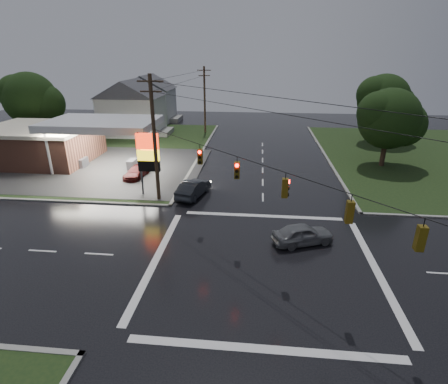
# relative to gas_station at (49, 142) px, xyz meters

# --- Properties ---
(ground) EXTENTS (120.00, 120.00, 0.00)m
(ground) POSITION_rel_gas_station_xyz_m (25.68, -19.70, -2.55)
(ground) COLOR black
(ground) RESTS_ON ground
(grass_nw) EXTENTS (36.00, 36.00, 0.08)m
(grass_nw) POSITION_rel_gas_station_xyz_m (-0.32, 6.30, -2.51)
(grass_nw) COLOR black
(grass_nw) RESTS_ON ground
(gas_station) EXTENTS (26.20, 18.00, 5.60)m
(gas_station) POSITION_rel_gas_station_xyz_m (0.00, 0.00, 0.00)
(gas_station) COLOR #2D2D2D
(gas_station) RESTS_ON ground
(pylon_sign) EXTENTS (2.00, 0.35, 6.00)m
(pylon_sign) POSITION_rel_gas_station_xyz_m (15.18, -9.20, 1.46)
(pylon_sign) COLOR #59595E
(pylon_sign) RESTS_ON ground
(utility_pole_nw) EXTENTS (2.20, 0.32, 11.00)m
(utility_pole_nw) POSITION_rel_gas_station_xyz_m (16.18, -10.20, 3.17)
(utility_pole_nw) COLOR #382619
(utility_pole_nw) RESTS_ON ground
(utility_pole_n) EXTENTS (2.20, 0.32, 10.50)m
(utility_pole_n) POSITION_rel_gas_station_xyz_m (16.18, 18.30, 2.92)
(utility_pole_n) COLOR #382619
(utility_pole_n) RESTS_ON ground
(traffic_signals) EXTENTS (26.87, 26.87, 1.47)m
(traffic_signals) POSITION_rel_gas_station_xyz_m (25.69, -19.72, 3.93)
(traffic_signals) COLOR black
(traffic_signals) RESTS_ON ground
(house_near) EXTENTS (11.05, 8.48, 8.60)m
(house_near) POSITION_rel_gas_station_xyz_m (4.73, 16.30, 1.86)
(house_near) COLOR silver
(house_near) RESTS_ON ground
(house_far) EXTENTS (11.05, 8.48, 8.60)m
(house_far) POSITION_rel_gas_station_xyz_m (3.73, 28.30, 1.86)
(house_far) COLOR silver
(house_far) RESTS_ON ground
(tree_nw_behind) EXTENTS (8.93, 7.60, 10.00)m
(tree_nw_behind) POSITION_rel_gas_station_xyz_m (-8.17, 10.29, 3.63)
(tree_nw_behind) COLOR black
(tree_nw_behind) RESTS_ON ground
(tree_ne_near) EXTENTS (7.99, 6.80, 8.98)m
(tree_ne_near) POSITION_rel_gas_station_xyz_m (39.82, 2.29, 3.01)
(tree_ne_near) COLOR black
(tree_ne_near) RESTS_ON ground
(tree_ne_far) EXTENTS (8.46, 7.20, 9.80)m
(tree_ne_far) POSITION_rel_gas_station_xyz_m (42.83, 14.29, 3.63)
(tree_ne_far) COLOR black
(tree_ne_far) RESTS_ON ground
(car_north) EXTENTS (2.79, 5.01, 1.56)m
(car_north) POSITION_rel_gas_station_xyz_m (19.19, -9.03, -1.76)
(car_north) COLOR black
(car_north) RESTS_ON ground
(car_crossing) EXTENTS (4.64, 3.12, 1.47)m
(car_crossing) POSITION_rel_gas_station_xyz_m (28.41, -16.87, -1.81)
(car_crossing) COLOR slate
(car_crossing) RESTS_ON ground
(car_pump) EXTENTS (2.19, 4.32, 1.20)m
(car_pump) POSITION_rel_gas_station_xyz_m (12.13, -4.43, -1.95)
(car_pump) COLOR #531313
(car_pump) RESTS_ON ground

